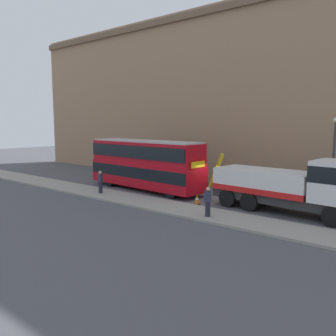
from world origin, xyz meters
name	(u,v)px	position (x,y,z in m)	size (l,w,h in m)	color
ground_plane	(214,199)	(0.00, 0.00, 0.00)	(120.00, 120.00, 0.00)	#4C4C51
near_kerb	(179,209)	(0.00, -4.20, 0.07)	(60.00, 2.80, 0.15)	gray
building_facade	(260,92)	(0.00, 7.01, 8.07)	(60.00, 1.50, 16.00)	#9E7A5B
recovery_tow_truck	(291,185)	(5.78, -0.61, 1.76)	(10.21, 3.22, 3.67)	#2D2D2D
double_decker_bus	(145,163)	(-6.30, -0.58, 2.23)	(11.16, 3.27, 4.06)	#B70C19
pedestrian_onlooker	(100,182)	(-7.46, -4.30, 0.99)	(0.41, 0.47, 1.71)	#232333
pedestrian_bystander	(208,202)	(2.53, -4.77, 0.99)	(0.48, 0.43, 1.71)	#232333
traffic_cone_near_bus	(197,200)	(0.04, -2.24, 0.34)	(0.36, 0.36, 0.72)	orange
street_lamp	(334,152)	(6.70, 4.82, 3.47)	(0.36, 0.36, 5.83)	#38383D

